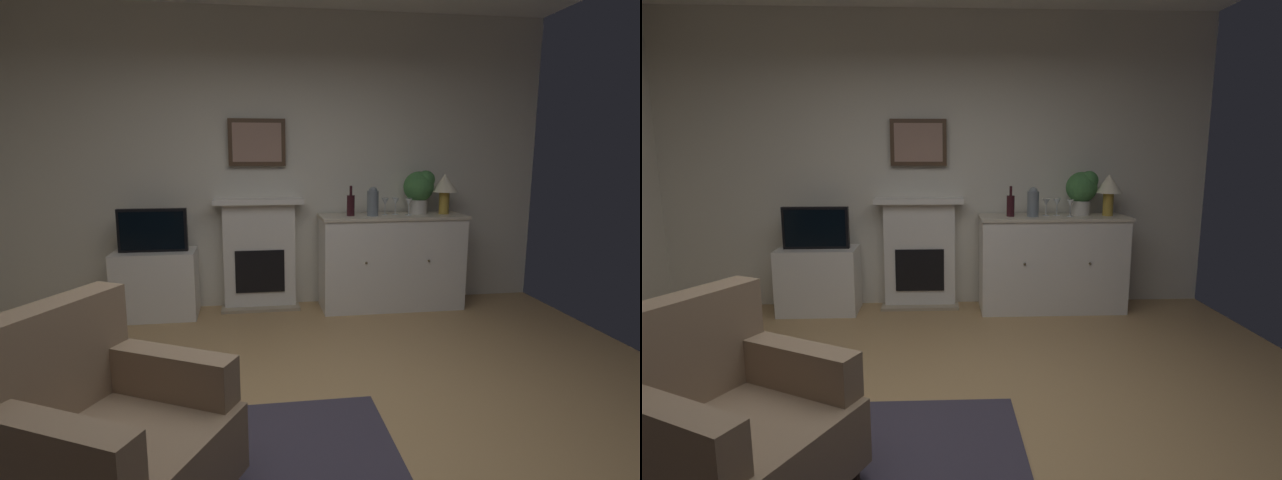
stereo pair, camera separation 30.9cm
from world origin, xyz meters
TOP-DOWN VIEW (x-y plane):
  - ground_plane at (0.00, 0.00)m, footprint 5.51×5.25m
  - wall_rear at (0.00, 2.59)m, footprint 5.51×0.06m
  - fireplace_unit at (-0.17, 2.47)m, footprint 0.87×0.30m
  - framed_picture at (-0.17, 2.51)m, footprint 0.55×0.04m
  - sideboard_cabinet at (1.13, 2.29)m, footprint 1.43×0.49m
  - table_lamp at (1.67, 2.29)m, footprint 0.26×0.26m
  - wine_bottle at (0.71, 2.27)m, footprint 0.08×0.08m
  - wine_glass_left at (1.06, 2.30)m, footprint 0.07×0.07m
  - wine_glass_center at (1.17, 2.32)m, footprint 0.07×0.07m
  - wine_glass_right at (1.28, 2.24)m, footprint 0.07×0.07m
  - vase_decorative at (0.92, 2.24)m, footprint 0.11×0.11m
  - tv_cabinet at (-1.14, 2.30)m, footprint 0.75×0.42m
  - tv_set at (-1.14, 2.28)m, footprint 0.62×0.07m
  - potted_plant_small at (1.42, 2.33)m, footprint 0.30×0.30m
  - armchair at (-0.88, -0.37)m, footprint 1.07×1.05m

SIDE VIEW (x-z plane):
  - ground_plane at x=0.00m, z-range -0.10..0.00m
  - tv_cabinet at x=-1.14m, z-range 0.00..0.64m
  - armchair at x=-0.88m, z-range -0.08..0.84m
  - sideboard_cabinet at x=1.13m, z-range 0.00..0.94m
  - fireplace_unit at x=-0.17m, z-range 0.00..1.10m
  - tv_set at x=-1.14m, z-range 0.64..1.04m
  - wine_bottle at x=0.71m, z-range 0.90..1.19m
  - wine_glass_left at x=1.06m, z-range 0.98..1.14m
  - wine_glass_center at x=1.17m, z-range 0.98..1.14m
  - wine_glass_right at x=1.28m, z-range 0.98..1.14m
  - vase_decorative at x=0.92m, z-range 0.94..1.22m
  - potted_plant_small at x=1.42m, z-range 0.98..1.41m
  - table_lamp at x=1.67m, z-range 1.02..1.42m
  - wall_rear at x=0.00m, z-range 0.00..2.89m
  - framed_picture at x=-0.17m, z-range 1.41..1.86m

